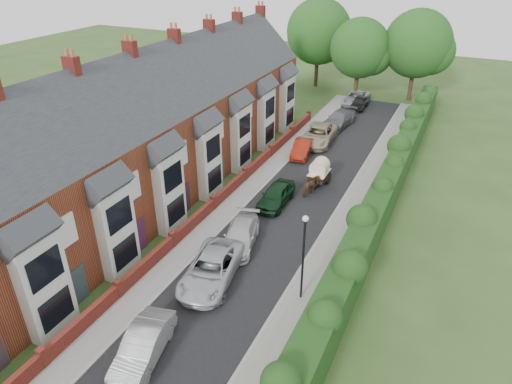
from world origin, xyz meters
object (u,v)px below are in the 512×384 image
car_silver_a (143,346)px  car_beige (319,135)px  lamppost (304,248)px  car_silver_b (211,269)px  car_grey (339,119)px  car_black (359,103)px  car_green (276,195)px  car_white (240,235)px  horse_cart (319,170)px  horse (311,187)px  car_red (302,148)px

car_silver_a → car_beige: 27.51m
lamppost → car_silver_a: 8.78m
car_silver_b → car_beige: size_ratio=0.96×
car_beige → car_grey: 5.28m
car_silver_b → car_black: 33.10m
car_silver_b → car_green: (-0.08, 9.31, -0.03)m
car_white → car_black: 29.35m
car_black → horse_cart: bearing=-85.8°
car_silver_b → car_white: (-0.10, 3.75, -0.09)m
car_white → car_silver_b: bearing=-102.6°
horse → car_white: bearing=87.8°
car_green → horse_cart: (1.85, 4.12, 0.53)m
car_silver_a → car_white: car_silver_a is taller
lamppost → car_white: (-5.12, 3.04, -2.63)m
car_silver_a → car_beige: (-0.90, 27.50, 0.07)m
horse_cart → car_white: bearing=-100.9°
car_silver_b → horse_cart: horse_cart is taller
lamppost → car_black: 32.88m
car_grey → horse: bearing=-73.9°
lamppost → car_grey: (-5.48, 26.05, -2.56)m
car_white → car_black: car_white is taller
car_black → horse_cart: 19.76m
car_silver_a → car_silver_b: bearing=77.0°
horse_cart → car_grey: bearing=99.5°
car_green → horse_cart: 4.55m
horse_cart → car_green: bearing=-114.1°
lamppost → car_white: size_ratio=1.11×
car_grey → car_silver_b: bearing=-81.3°
car_silver_a → car_red: car_silver_a is taller
lamppost → car_black: lamppost is taller
car_silver_a → horse_cart: horse_cart is taller
horse → car_red: bearing=-53.4°
lamppost → car_grey: lamppost is taller
car_black → car_white: bearing=-91.1°
car_silver_a → car_black: 39.09m
car_green → car_grey: (-0.38, 17.45, 0.01)m
car_silver_a → lamppost: bearing=40.4°
horse_cart → car_silver_b: bearing=-97.5°
car_silver_a → car_grey: 32.76m
car_silver_a → horse: (1.81, 17.60, -0.01)m
car_grey → car_red: bearing=-88.2°
car_silver_b → car_silver_a: bearing=-100.9°
car_silver_a → car_green: size_ratio=1.02×
car_silver_b → car_green: 9.31m
lamppost → car_red: size_ratio=1.27×
car_white → car_beige: size_ratio=0.81×
car_beige → horse: 10.26m
car_red → horse_cart: bearing=-65.8°
car_black → car_red: bearing=-96.1°
car_white → car_grey: car_grey is taller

